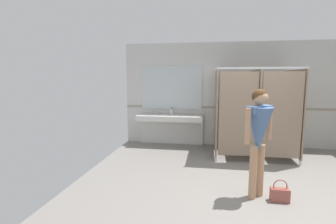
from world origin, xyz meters
TOP-DOWN VIEW (x-y plane):
  - ground_plane at (0.00, 0.00)m, footprint 6.50×6.40m
  - wall_back at (0.00, 2.96)m, footprint 6.50×0.12m
  - wall_back_tile_band at (0.00, 2.90)m, footprint 6.50×0.01m
  - vanity_counter at (-1.94, 2.69)m, footprint 1.80×0.55m
  - mirror_panel at (-1.94, 2.89)m, footprint 1.70×0.02m
  - bathroom_stalls at (0.17, 1.94)m, footprint 1.83×1.52m
  - person_standing at (-0.14, -0.19)m, footprint 0.57×0.57m
  - handbag at (0.19, -0.28)m, footprint 0.27×0.13m
  - soap_dispenser at (-1.92, 2.77)m, footprint 0.07×0.07m

SIDE VIEW (x-z plane):
  - ground_plane at x=0.00m, z-range -0.10..0.00m
  - handbag at x=0.19m, z-range -0.06..0.29m
  - vanity_counter at x=-1.94m, z-range 0.14..1.10m
  - soap_dispenser at x=-1.92m, z-range 0.83..1.03m
  - wall_back_tile_band at x=0.00m, z-range 1.02..1.08m
  - person_standing at x=-0.14m, z-range 0.23..1.92m
  - bathroom_stalls at x=0.17m, z-range 0.05..2.13m
  - wall_back at x=0.00m, z-range 0.00..2.81m
  - mirror_panel at x=-1.94m, z-range 0.99..2.19m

